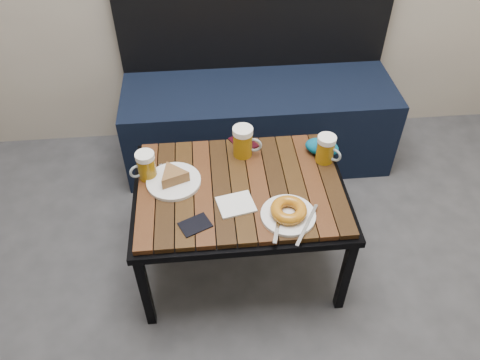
{
  "coord_description": "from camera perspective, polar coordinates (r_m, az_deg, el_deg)",
  "views": [
    {
      "loc": [
        -0.22,
        -0.29,
        1.75
      ],
      "look_at": [
        -0.09,
        1.01,
        0.5
      ],
      "focal_mm": 35.0,
      "sensor_mm": 36.0,
      "label": 1
    }
  ],
  "objects": [
    {
      "name": "bench",
      "position": [
        2.55,
        2.17,
        8.13
      ],
      "size": [
        1.4,
        0.5,
        0.95
      ],
      "color": "black",
      "rests_on": "ground"
    },
    {
      "name": "cafe_table",
      "position": [
        1.86,
        0.0,
        -1.6
      ],
      "size": [
        0.84,
        0.62,
        0.47
      ],
      "color": "black",
      "rests_on": "ground"
    },
    {
      "name": "beer_mug_left",
      "position": [
        1.86,
        -11.41,
        1.71
      ],
      "size": [
        0.12,
        0.1,
        0.12
      ],
      "rotation": [
        0.0,
        0.0,
        3.59
      ],
      "color": "#94670B",
      "rests_on": "cafe_table"
    },
    {
      "name": "beer_mug_centre",
      "position": [
        1.93,
        0.41,
        4.7
      ],
      "size": [
        0.13,
        0.1,
        0.13
      ],
      "rotation": [
        0.0,
        0.0,
        -0.24
      ],
      "color": "#94670B",
      "rests_on": "cafe_table"
    },
    {
      "name": "beer_mug_right",
      "position": [
        1.93,
        10.44,
        3.73
      ],
      "size": [
        0.11,
        0.1,
        0.12
      ],
      "rotation": [
        0.0,
        0.0,
        -0.73
      ],
      "color": "#94670B",
      "rests_on": "cafe_table"
    },
    {
      "name": "plate_pie",
      "position": [
        1.85,
        -8.13,
        0.21
      ],
      "size": [
        0.21,
        0.21,
        0.06
      ],
      "color": "white",
      "rests_on": "cafe_table"
    },
    {
      "name": "plate_bagel",
      "position": [
        1.71,
        5.93,
        -3.95
      ],
      "size": [
        0.22,
        0.25,
        0.06
      ],
      "color": "white",
      "rests_on": "cafe_table"
    },
    {
      "name": "napkin_left",
      "position": [
        1.88,
        -8.59,
        0.21
      ],
      "size": [
        0.17,
        0.17,
        0.01
      ],
      "rotation": [
        0.0,
        0.0,
        0.35
      ],
      "color": "white",
      "rests_on": "cafe_table"
    },
    {
      "name": "napkin_right",
      "position": [
        1.75,
        -0.5,
        -3.0
      ],
      "size": [
        0.15,
        0.14,
        0.01
      ],
      "rotation": [
        0.0,
        0.0,
        0.21
      ],
      "color": "white",
      "rests_on": "cafe_table"
    },
    {
      "name": "passport_navy",
      "position": [
        1.7,
        -5.49,
        -5.46
      ],
      "size": [
        0.13,
        0.12,
        0.01
      ],
      "primitive_type": "cube",
      "rotation": [
        0.0,
        0.0,
        -1.13
      ],
      "color": "black",
      "rests_on": "cafe_table"
    },
    {
      "name": "passport_burgundy",
      "position": [
        2.03,
        0.42,
        4.61
      ],
      "size": [
        0.13,
        0.14,
        0.01
      ],
      "primitive_type": "cube",
      "rotation": [
        0.0,
        0.0,
        0.49
      ],
      "color": "black",
      "rests_on": "cafe_table"
    },
    {
      "name": "knit_pouch",
      "position": [
        1.99,
        9.95,
        3.99
      ],
      "size": [
        0.17,
        0.14,
        0.06
      ],
      "primitive_type": "ellipsoid",
      "rotation": [
        0.0,
        0.0,
        -0.43
      ],
      "color": "navy",
      "rests_on": "cafe_table"
    }
  ]
}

